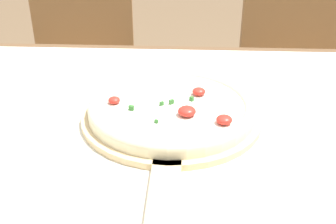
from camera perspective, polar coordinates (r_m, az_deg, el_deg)
The scene contains 6 objects.
dining_table at distance 0.80m, azimuth 1.97°, elevation -9.89°, with size 1.35×0.95×0.76m.
towel_cloth at distance 0.74m, azimuth 2.11°, elevation -3.37°, with size 1.27×0.87×0.00m.
pizza_peel at distance 0.77m, azimuth 0.03°, elevation -1.33°, with size 0.34×0.53×0.01m.
pizza at distance 0.78m, azimuth 0.14°, elevation 0.71°, with size 0.31×0.31×0.04m.
chair_left at distance 1.66m, azimuth -11.47°, elevation 5.08°, with size 0.43×0.43×0.88m.
chair_right at distance 1.65m, azimuth 16.24°, elevation 4.43°, with size 0.41×0.41×0.88m.
Camera 1 is at (0.00, -0.63, 1.15)m, focal length 45.00 mm.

